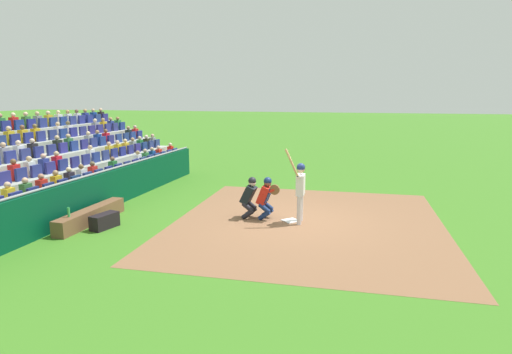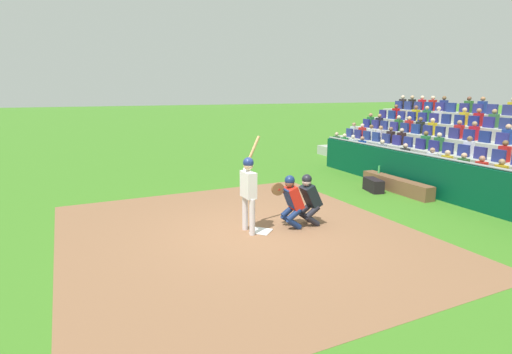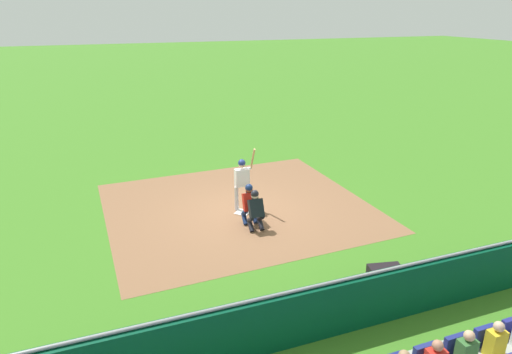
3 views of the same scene
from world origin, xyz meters
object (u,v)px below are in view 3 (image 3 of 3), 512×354
home_plate_marker (243,212)px  water_bottle_on_bench (424,271)px  catcher_crouching (250,201)px  dugout_bench (390,291)px  batter_at_plate (242,179)px  home_plate_umpire (256,209)px  equipment_duffel_bag (384,274)px

home_plate_marker → water_bottle_on_bench: (2.57, -5.58, 0.55)m
catcher_crouching → dugout_bench: size_ratio=0.46×
batter_at_plate → catcher_crouching: (-0.12, -1.03, -0.37)m
batter_at_plate → home_plate_umpire: batter_at_plate is taller
home_plate_marker → equipment_duffel_bag: equipment_duffel_bag is taller
home_plate_marker → water_bottle_on_bench: size_ratio=1.71×
batter_at_plate → catcher_crouching: batter_at_plate is taller
home_plate_umpire → dugout_bench: size_ratio=0.45×
batter_at_plate → equipment_duffel_bag: bearing=-69.8°
dugout_bench → water_bottle_on_bench: bearing=-1.5°
dugout_bench → water_bottle_on_bench: (0.88, -0.02, 0.35)m
home_plate_umpire → dugout_bench: (1.71, -4.29, -0.48)m
water_bottle_on_bench → home_plate_marker: bearing=114.7°
home_plate_marker → water_bottle_on_bench: 6.17m
home_plate_umpire → water_bottle_on_bench: home_plate_umpire is taller
home_plate_umpire → batter_at_plate: bearing=85.9°
home_plate_marker → batter_at_plate: bearing=70.6°
dugout_bench → water_bottle_on_bench: 0.94m
catcher_crouching → water_bottle_on_bench: 5.48m
dugout_bench → home_plate_umpire: bearing=111.7°
home_plate_marker → equipment_duffel_bag: size_ratio=0.54×
home_plate_marker → home_plate_umpire: bearing=-90.6°
home_plate_marker → catcher_crouching: catcher_crouching is taller
home_plate_umpire → home_plate_marker: bearing=89.4°
catcher_crouching → home_plate_umpire: catcher_crouching is taller
home_plate_marker → catcher_crouching: 1.03m
batter_at_plate → catcher_crouching: size_ratio=1.69×
home_plate_umpire → equipment_duffel_bag: size_ratio=1.58×
home_plate_marker → catcher_crouching: (-0.02, -0.76, 0.71)m
equipment_duffel_bag → batter_at_plate: bearing=122.4°
catcher_crouching → equipment_duffel_bag: 4.64m
batter_at_plate → dugout_bench: batter_at_plate is taller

